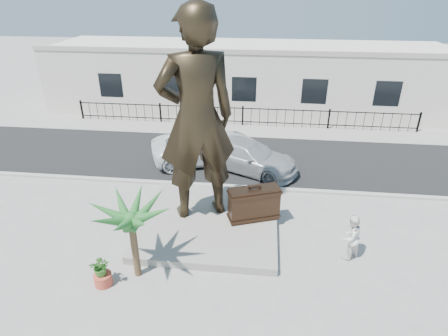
# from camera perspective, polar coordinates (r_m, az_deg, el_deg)

# --- Properties ---
(ground) EXTENTS (100.00, 100.00, 0.00)m
(ground) POSITION_cam_1_polar(r_m,az_deg,el_deg) (13.68, -0.97, -12.46)
(ground) COLOR #9E9991
(ground) RESTS_ON ground
(street) EXTENTS (40.00, 7.00, 0.01)m
(street) POSITION_cam_1_polar(r_m,az_deg,el_deg) (20.46, 1.90, 1.88)
(street) COLOR black
(street) RESTS_ON ground
(curb) EXTENTS (40.00, 0.25, 0.12)m
(curb) POSITION_cam_1_polar(r_m,az_deg,el_deg) (17.34, 0.94, -2.85)
(curb) COLOR #A5A399
(curb) RESTS_ON ground
(far_sidewalk) EXTENTS (40.00, 2.50, 0.02)m
(far_sidewalk) POSITION_cam_1_polar(r_m,az_deg,el_deg) (24.12, 2.70, 5.92)
(far_sidewalk) COLOR #9E9991
(far_sidewalk) RESTS_ON ground
(plinth) EXTENTS (5.20, 5.20, 0.30)m
(plinth) POSITION_cam_1_polar(r_m,az_deg,el_deg) (14.83, -2.16, -8.20)
(plinth) COLOR gray
(plinth) RESTS_ON ground
(fence) EXTENTS (22.00, 0.10, 1.20)m
(fence) POSITION_cam_1_polar(r_m,az_deg,el_deg) (24.67, 2.86, 7.86)
(fence) COLOR black
(fence) RESTS_ON ground
(building) EXTENTS (28.00, 7.00, 4.40)m
(building) POSITION_cam_1_polar(r_m,az_deg,el_deg) (28.25, 3.54, 13.72)
(building) COLOR silver
(building) RESTS_ON ground
(statue) EXTENTS (3.36, 2.84, 7.83)m
(statue) POSITION_cam_1_polar(r_m,az_deg,el_deg) (13.45, -4.22, 7.49)
(statue) COLOR black
(statue) RESTS_ON plinth
(suitcase) EXTENTS (2.01, 1.24, 1.35)m
(suitcase) POSITION_cam_1_polar(r_m,az_deg,el_deg) (14.41, 4.58, -5.47)
(suitcase) COLOR black
(suitcase) RESTS_ON plinth
(tourist) EXTENTS (1.05, 1.02, 1.71)m
(tourist) POSITION_cam_1_polar(r_m,az_deg,el_deg) (13.57, 18.69, -9.96)
(tourist) COLOR white
(tourist) RESTS_ON ground
(car_white) EXTENTS (6.27, 4.45, 1.59)m
(car_white) POSITION_cam_1_polar(r_m,az_deg,el_deg) (19.70, -2.64, 3.39)
(car_white) COLOR white
(car_white) RESTS_ON street
(car_silver) EXTENTS (5.55, 3.98, 1.49)m
(car_silver) POSITION_cam_1_polar(r_m,az_deg,el_deg) (18.69, 3.61, 1.84)
(car_silver) COLOR #A4A6A8
(car_silver) RESTS_ON street
(worker) EXTENTS (1.41, 1.20, 1.90)m
(worker) POSITION_cam_1_polar(r_m,az_deg,el_deg) (24.37, -4.46, 8.49)
(worker) COLOR orange
(worker) RESTS_ON far_sidewalk
(palm_tree) EXTENTS (1.80, 1.80, 3.20)m
(palm_tree) POSITION_cam_1_polar(r_m,az_deg,el_deg) (13.09, -12.91, -15.49)
(palm_tree) COLOR #215C23
(palm_tree) RESTS_ON ground
(planter) EXTENTS (0.56, 0.56, 0.40)m
(planter) POSITION_cam_1_polar(r_m,az_deg,el_deg) (12.90, -17.93, -15.83)
(planter) COLOR #BC4431
(planter) RESTS_ON ground
(shrub) EXTENTS (0.71, 0.65, 0.68)m
(shrub) POSITION_cam_1_polar(r_m,az_deg,el_deg) (12.55, -18.29, -14.01)
(shrub) COLOR #336D23
(shrub) RESTS_ON planter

